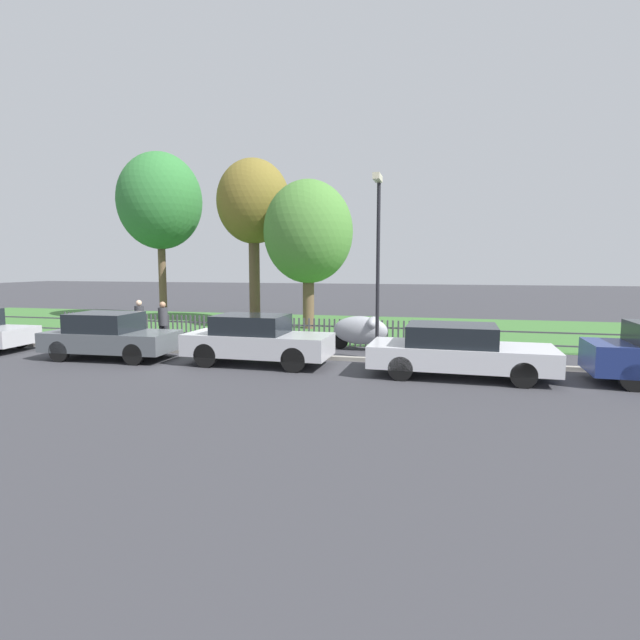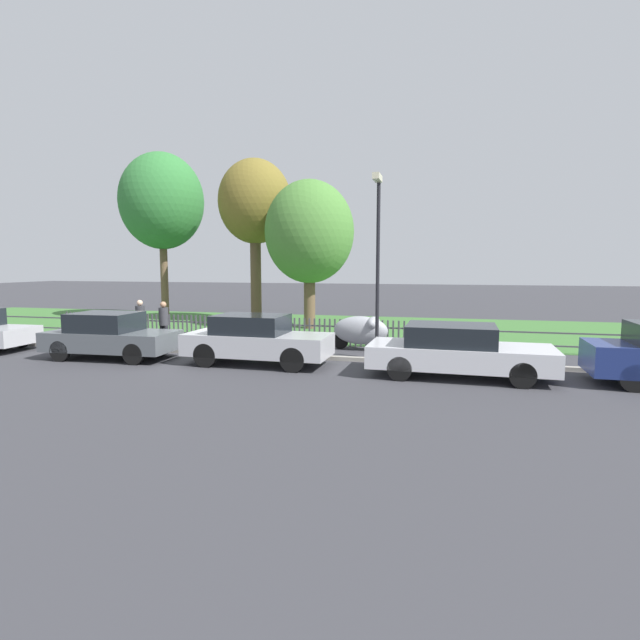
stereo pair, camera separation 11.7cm
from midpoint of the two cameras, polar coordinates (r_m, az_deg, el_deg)
ground_plane at (r=16.37m, az=-13.31°, el=-3.84°), size 120.00×120.00×0.00m
kerb_stone at (r=16.45m, az=-13.16°, el=-3.57°), size 41.01×0.20×0.12m
grass_strip at (r=23.51m, az=-4.55°, el=-0.62°), size 41.01×10.21×0.01m
park_fence at (r=18.73m, az=-9.53°, el=-1.01°), size 41.01×0.05×0.95m
parked_car_black_saloon at (r=16.42m, az=-22.68°, el=-1.65°), size 3.94×1.81×1.40m
parked_car_navy_estate at (r=14.32m, az=-7.07°, el=-2.20°), size 4.15×1.71×1.43m
parked_car_red_compact at (r=13.16m, az=15.65°, el=-3.36°), size 4.61×1.98×1.34m
covered_motorcycle at (r=16.67m, az=5.02°, el=-1.15°), size 1.93×0.89×1.14m
tree_nearest_kerb at (r=27.61m, az=-17.52°, el=12.77°), size 4.28×4.28×8.56m
tree_behind_motorcycle at (r=24.79m, az=-7.32°, el=13.10°), size 3.51×3.51×7.89m
tree_mid_park at (r=22.28m, az=-1.07°, el=9.97°), size 3.93×3.93×6.55m
pedestrian_near_fence at (r=17.93m, az=-17.24°, el=-0.18°), size 0.41×0.41×1.59m
pedestrian_by_lamp at (r=18.91m, az=-19.67°, el=0.07°), size 0.37×0.34×1.60m
street_lamp at (r=14.97m, az=6.82°, el=8.55°), size 0.20×0.79×5.42m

